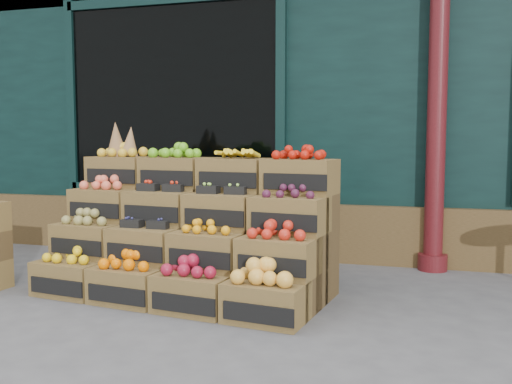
# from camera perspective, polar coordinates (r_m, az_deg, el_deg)

# --- Properties ---
(ground) EXTENTS (60.00, 60.00, 0.00)m
(ground) POSITION_cam_1_polar(r_m,az_deg,el_deg) (4.03, -0.05, -13.10)
(ground) COLOR #4D4D50
(ground) RESTS_ON ground
(shop_facade) EXTENTS (12.00, 6.24, 4.80)m
(shop_facade) POSITION_cam_1_polar(r_m,az_deg,el_deg) (8.92, 9.42, 12.49)
(shop_facade) COLOR black
(shop_facade) RESTS_ON ground
(crate_display) EXTENTS (2.41, 1.40, 1.43)m
(crate_display) POSITION_cam_1_polar(r_m,az_deg,el_deg) (4.78, -6.56, -4.74)
(crate_display) COLOR brown
(crate_display) RESTS_ON ground
(shopkeeper) EXTENTS (0.75, 0.62, 1.78)m
(shopkeeper) POSITION_cam_1_polar(r_m,az_deg,el_deg) (7.11, -9.06, 2.18)
(shopkeeper) COLOR #144617
(shopkeeper) RESTS_ON ground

